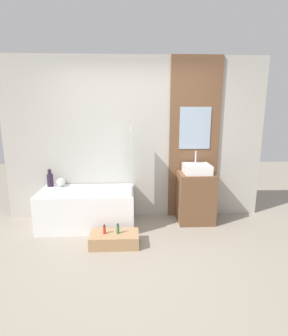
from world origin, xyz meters
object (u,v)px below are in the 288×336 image
at_px(bottle_soap_primary, 104,230).
at_px(bottle_soap_secondary, 118,229).
at_px(wooden_step_bench, 114,239).
at_px(sink, 197,169).
at_px(bathtub, 87,208).
at_px(vase_round_light, 61,182).
at_px(vase_tall_dark, 50,179).

relative_size(bottle_soap_primary, bottle_soap_secondary, 0.91).
distance_m(wooden_step_bench, sink, 1.66).
xyz_separation_m(bathtub, vase_round_light, (-0.44, 0.24, 0.35)).
xyz_separation_m(vase_round_light, bottle_soap_secondary, (0.94, -0.86, -0.41)).
xyz_separation_m(sink, vase_tall_dark, (-2.33, 0.16, -0.19)).
bearing_deg(bathtub, vase_tall_dark, 157.32).
relative_size(wooden_step_bench, sink, 1.59).
distance_m(vase_tall_dark, bottle_soap_primary, 1.37).
height_order(bottle_soap_primary, bottle_soap_secondary, bottle_soap_secondary).
bearing_deg(bottle_soap_secondary, wooden_step_bench, 180.00).
height_order(vase_round_light, bottle_soap_secondary, vase_round_light).
height_order(bathtub, sink, sink).
xyz_separation_m(vase_round_light, bottle_soap_primary, (0.77, -0.86, -0.42)).
height_order(wooden_step_bench, vase_tall_dark, vase_tall_dark).
bearing_deg(bathtub, bottle_soap_secondary, -51.32).
xyz_separation_m(wooden_step_bench, bottle_soap_secondary, (0.05, 0.00, 0.15)).
bearing_deg(vase_tall_dark, bathtub, -22.68).
relative_size(wooden_step_bench, bottle_soap_secondary, 4.74).
relative_size(wooden_step_bench, vase_tall_dark, 2.33).
height_order(bathtub, bottle_soap_primary, bathtub).
xyz_separation_m(wooden_step_bench, vase_round_light, (-0.90, 0.86, 0.56)).
distance_m(bathtub, bottle_soap_primary, 0.71).
relative_size(bathtub, vase_tall_dark, 5.13).
bearing_deg(bottle_soap_primary, bottle_soap_secondary, 0.00).
relative_size(wooden_step_bench, vase_round_light, 4.76).
relative_size(bathtub, bottle_soap_primary, 11.48).
bearing_deg(wooden_step_bench, bathtub, 125.85).
xyz_separation_m(vase_tall_dark, bottle_soap_secondary, (1.12, -0.88, -0.46)).
bearing_deg(vase_tall_dark, sink, -3.85).
xyz_separation_m(bathtub, bottle_soap_secondary, (0.50, -0.63, -0.06)).
bearing_deg(bathtub, sink, 3.37).
xyz_separation_m(vase_tall_dark, bottle_soap_primary, (0.94, -0.88, -0.46)).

